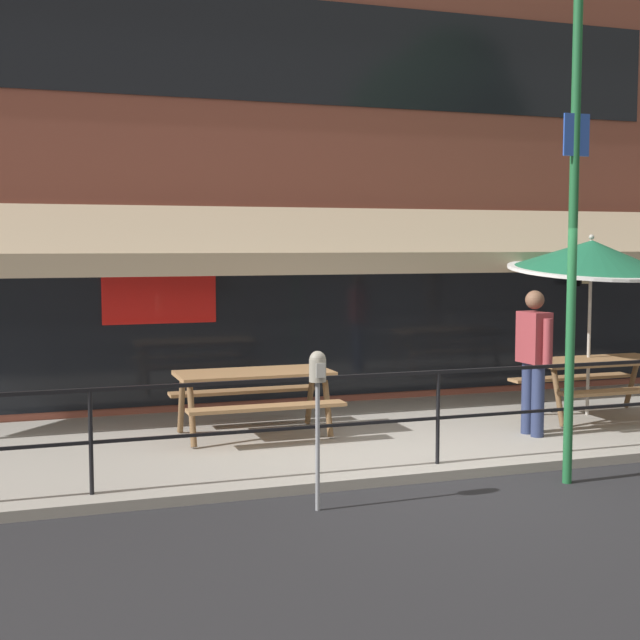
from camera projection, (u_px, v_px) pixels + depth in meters
ground_plane at (451, 481)px, 8.86m from camera, size 120.00×120.00×0.00m
patio_deck at (374, 435)px, 10.74m from camera, size 15.00×4.00×0.10m
restaurant_building at (315, 160)px, 12.54m from camera, size 15.00×1.60×7.09m
patio_railing at (438, 396)px, 9.08m from camera, size 13.84×0.04×0.97m
picnic_table_left at (254, 385)px, 10.42m from camera, size 1.80×1.42×0.76m
picnic_table_centre at (597, 371)px, 11.52m from camera, size 1.80×1.42×0.76m
patio_umbrella_centre at (591, 257)px, 11.58m from camera, size 2.14×2.14×2.40m
pedestrian_walking at (534, 355)px, 10.43m from camera, size 0.26×0.62×1.71m
parking_meter_near at (318, 382)px, 7.77m from camera, size 0.15×0.16×1.42m
street_sign_pole at (573, 238)px, 8.57m from camera, size 0.28×0.09×4.70m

